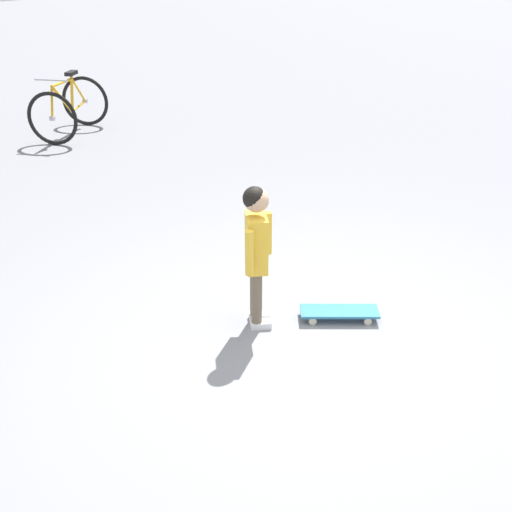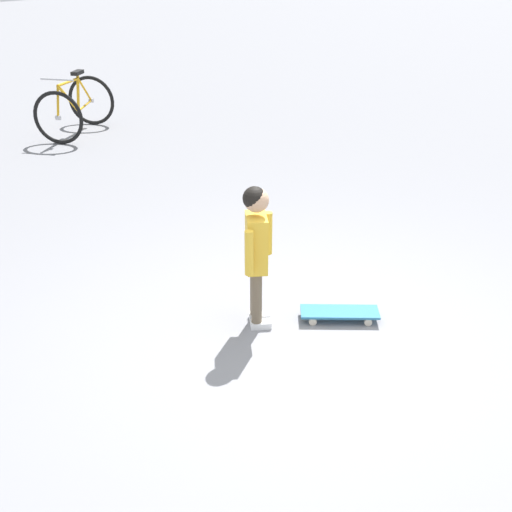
% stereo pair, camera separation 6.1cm
% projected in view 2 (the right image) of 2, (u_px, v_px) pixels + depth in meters
% --- Properties ---
extents(ground_plane, '(50.00, 50.00, 0.00)m').
position_uv_depth(ground_plane, '(306.00, 350.00, 4.54)').
color(ground_plane, gray).
extents(child_person, '(0.28, 0.38, 1.06)m').
position_uv_depth(child_person, '(256.00, 242.00, 4.56)').
color(child_person, brown).
rests_on(child_person, ground).
extents(skateboard, '(0.54, 0.54, 0.07)m').
position_uv_depth(skateboard, '(340.00, 313.00, 4.87)').
color(skateboard, teal).
rests_on(skateboard, ground).
extents(bicycle_near, '(1.19, 1.28, 0.85)m').
position_uv_depth(bicycle_near, '(75.00, 107.00, 9.19)').
color(bicycle_near, black).
rests_on(bicycle_near, ground).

